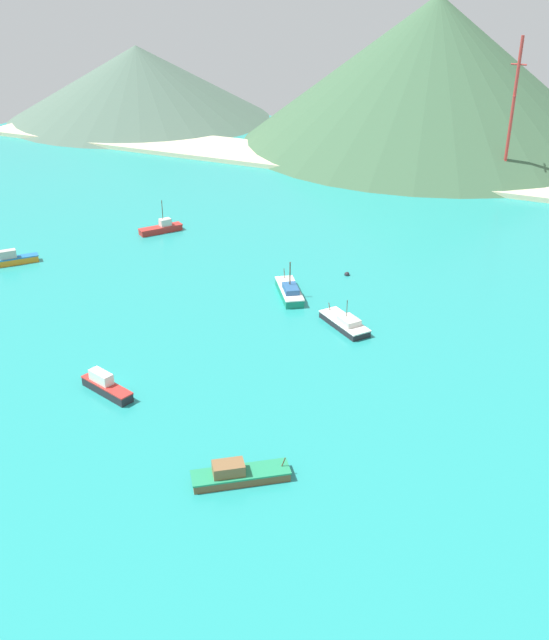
# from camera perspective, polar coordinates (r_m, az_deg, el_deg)

# --- Properties ---
(ground) EXTENTS (260.00, 280.00, 0.50)m
(ground) POSITION_cam_1_polar(r_m,az_deg,el_deg) (123.18, -4.65, 1.51)
(ground) COLOR teal
(fishing_boat_1) EXTENTS (8.69, 4.25, 2.81)m
(fishing_boat_1) POSITION_cam_1_polar(r_m,az_deg,el_deg) (99.25, -12.86, -4.96)
(fishing_boat_1) COLOR #232328
(fishing_boat_1) RESTS_ON ground
(fishing_boat_2) EXTENTS (6.93, 8.59, 6.69)m
(fishing_boat_2) POSITION_cam_1_polar(r_m,az_deg,el_deg) (153.99, -8.69, 7.01)
(fishing_boat_2) COLOR red
(fishing_boat_2) RESTS_ON ground
(fishing_boat_3) EXTENTS (9.69, 8.31, 4.79)m
(fishing_boat_3) POSITION_cam_1_polar(r_m,az_deg,el_deg) (113.64, 5.45, -0.24)
(fishing_boat_3) COLOR #232328
(fishing_boat_3) RESTS_ON ground
(fishing_boat_4) EXTENTS (8.38, 10.21, 6.29)m
(fishing_boat_4) POSITION_cam_1_polar(r_m,az_deg,el_deg) (123.30, 1.16, 2.22)
(fishing_boat_4) COLOR #198466
(fishing_boat_4) RESTS_ON ground
(fishing_boat_5) EXTENTS (6.87, 7.64, 2.84)m
(fishing_boat_5) POSITION_cam_1_polar(r_m,az_deg,el_deg) (144.44, -19.48, 4.45)
(fishing_boat_5) COLOR orange
(fishing_boat_5) RESTS_ON ground
(fishing_boat_7) EXTENTS (10.34, 8.75, 2.45)m
(fishing_boat_7) POSITION_cam_1_polar(r_m,az_deg,el_deg) (82.36, -2.82, -11.77)
(fishing_boat_7) COLOR brown
(fishing_boat_7) RESTS_ON ground
(buoy_0) EXTENTS (0.93, 0.93, 0.93)m
(buoy_0) POSITION_cam_1_polar(r_m,az_deg,el_deg) (132.34, 5.60, 3.51)
(buoy_0) COLOR #232328
(buoy_0) RESTS_ON ground
(beach_strip) EXTENTS (247.00, 23.24, 1.20)m
(beach_strip) POSITION_cam_1_polar(r_m,az_deg,el_deg) (200.11, 7.92, 11.58)
(beach_strip) COLOR beige
(beach_strip) RESTS_ON ground
(hill_west) EXTENTS (88.34, 88.34, 23.49)m
(hill_west) POSITION_cam_1_polar(r_m,az_deg,el_deg) (264.28, -10.45, 17.55)
(hill_west) COLOR #4C6656
(hill_west) RESTS_ON ground
(hill_central) EXTENTS (110.00, 110.00, 40.95)m
(hill_central) POSITION_cam_1_polar(r_m,az_deg,el_deg) (227.48, 12.06, 18.21)
(hill_central) COLOR #3D6042
(hill_central) RESTS_ON ground
(radio_tower) EXTENTS (3.46, 2.77, 34.64)m
(radio_tower) POSITION_cam_1_polar(r_m,az_deg,el_deg) (187.60, 17.82, 14.95)
(radio_tower) COLOR #B7332D
(radio_tower) RESTS_ON ground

